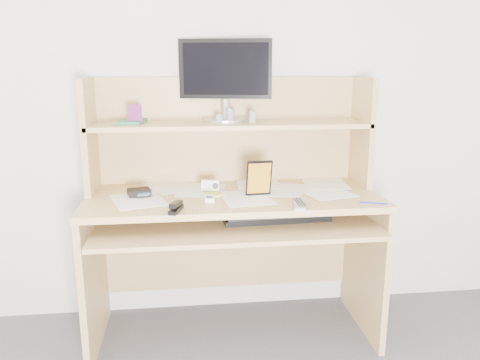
{
  "coord_description": "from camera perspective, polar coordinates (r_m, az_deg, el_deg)",
  "views": [
    {
      "loc": [
        -0.22,
        -0.69,
        1.34
      ],
      "look_at": [
        0.03,
        1.43,
        0.83
      ],
      "focal_mm": 35.0,
      "sensor_mm": 36.0,
      "label": 1
    }
  ],
  "objects": [
    {
      "name": "game_case",
      "position": [
        2.2,
        2.32,
        0.25
      ],
      "size": [
        0.12,
        0.03,
        0.17
      ],
      "primitive_type": "cube",
      "rotation": [
        0.0,
        0.0,
        0.1
      ],
      "color": "black",
      "rests_on": "paper_clutter"
    },
    {
      "name": "chip_stack_b",
      "position": [
        2.31,
        1.55,
        7.69
      ],
      "size": [
        0.05,
        0.05,
        0.06
      ],
      "primitive_type": "cylinder",
      "rotation": [
        0.0,
        0.0,
        -0.37
      ],
      "color": "white",
      "rests_on": "desk"
    },
    {
      "name": "stapler",
      "position": [
        2.0,
        -7.82,
        -3.2
      ],
      "size": [
        0.07,
        0.13,
        0.04
      ],
      "primitive_type": "cube",
      "rotation": [
        0.0,
        0.0,
        -0.28
      ],
      "color": "black",
      "rests_on": "paper_clutter"
    },
    {
      "name": "chip_stack_c",
      "position": [
        2.32,
        -2.55,
        7.48
      ],
      "size": [
        0.04,
        0.04,
        0.04
      ],
      "primitive_type": "cylinder",
      "rotation": [
        0.0,
        0.0,
        0.23
      ],
      "color": "black",
      "rests_on": "desk"
    },
    {
      "name": "keyboard",
      "position": [
        2.22,
        4.32,
        -4.33
      ],
      "size": [
        0.51,
        0.21,
        0.03
      ],
      "rotation": [
        0.0,
        0.0,
        0.06
      ],
      "color": "black",
      "rests_on": "desk"
    },
    {
      "name": "chip_stack_d",
      "position": [
        2.34,
        -1.21,
        7.89
      ],
      "size": [
        0.05,
        0.05,
        0.07
      ],
      "primitive_type": "cylinder",
      "rotation": [
        0.0,
        0.0,
        -0.22
      ],
      "color": "white",
      "rests_on": "desk"
    },
    {
      "name": "wallet",
      "position": [
        2.29,
        -12.2,
        -1.41
      ],
      "size": [
        0.12,
        0.11,
        0.03
      ],
      "primitive_type": "cube",
      "rotation": [
        0.0,
        0.0,
        0.24
      ],
      "color": "black",
      "rests_on": "paper_clutter"
    },
    {
      "name": "chip_stack_a",
      "position": [
        2.36,
        -1.18,
        7.78
      ],
      "size": [
        0.06,
        0.06,
        0.06
      ],
      "primitive_type": "cylinder",
      "rotation": [
        0.0,
        0.0,
        0.37
      ],
      "color": "black",
      "rests_on": "desk"
    },
    {
      "name": "sticky_note_pad",
      "position": [
        2.25,
        -3.17,
        -1.77
      ],
      "size": [
        0.1,
        0.1,
        0.01
      ],
      "primitive_type": "cube",
      "rotation": [
        0.0,
        0.0,
        0.52
      ],
      "color": "gold",
      "rests_on": "desk"
    },
    {
      "name": "blue_pen",
      "position": [
        2.17,
        15.93,
        -2.72
      ],
      "size": [
        0.12,
        0.05,
        0.01
      ],
      "primitive_type": "cylinder",
      "rotation": [
        1.57,
        0.0,
        1.18
      ],
      "color": "#161AA8",
      "rests_on": "paper_clutter"
    },
    {
      "name": "monitor",
      "position": [
        2.41,
        -1.79,
        12.35
      ],
      "size": [
        0.46,
        0.24,
        0.41
      ],
      "rotation": [
        0.0,
        0.0,
        -0.24
      ],
      "color": "#B5B6BA",
      "rests_on": "desk"
    },
    {
      "name": "paper_clutter",
      "position": [
        2.26,
        -0.8,
        -1.69
      ],
      "size": [
        1.32,
        0.54,
        0.01
      ],
      "primitive_type": "cube",
      "color": "white",
      "rests_on": "desk"
    },
    {
      "name": "shelf_book",
      "position": [
        2.36,
        -13.14,
        6.92
      ],
      "size": [
        0.15,
        0.19,
        0.02
      ],
      "primitive_type": "cube",
      "rotation": [
        0.0,
        0.0,
        -0.17
      ],
      "color": "#34824A",
      "rests_on": "desk"
    },
    {
      "name": "back_wall",
      "position": [
        2.51,
        -1.6,
        11.29
      ],
      "size": [
        3.6,
        0.04,
        2.5
      ],
      "primitive_type": "cube",
      "color": "silver",
      "rests_on": "floor"
    },
    {
      "name": "tv_remote",
      "position": [
        2.06,
        7.27,
        -3.0
      ],
      "size": [
        0.08,
        0.18,
        0.02
      ],
      "primitive_type": "cube",
      "rotation": [
        0.0,
        0.0,
        -0.22
      ],
      "color": "#A4A39E",
      "rests_on": "paper_clutter"
    },
    {
      "name": "digital_camera",
      "position": [
        2.31,
        -3.65,
        -0.63
      ],
      "size": [
        0.09,
        0.04,
        0.05
      ],
      "primitive_type": "cube",
      "rotation": [
        0.0,
        0.0,
        -0.09
      ],
      "color": "silver",
      "rests_on": "paper_clutter"
    },
    {
      "name": "card_box",
      "position": [
        2.32,
        -12.7,
        7.8
      ],
      "size": [
        0.07,
        0.03,
        0.09
      ],
      "primitive_type": "cube",
      "rotation": [
        0.0,
        0.0,
        0.09
      ],
      "color": "maroon",
      "rests_on": "desk"
    },
    {
      "name": "desk",
      "position": [
        2.36,
        -1.0,
        -2.55
      ],
      "size": [
        1.4,
        0.7,
        1.3
      ],
      "color": "tan",
      "rests_on": "floor"
    },
    {
      "name": "flip_phone",
      "position": [
        2.15,
        -3.77,
        -2.18
      ],
      "size": [
        0.04,
        0.08,
        0.02
      ],
      "primitive_type": "cube",
      "rotation": [
        0.0,
        0.0,
        0.01
      ],
      "color": "#BBBABD",
      "rests_on": "paper_clutter"
    }
  ]
}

